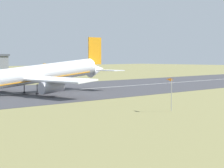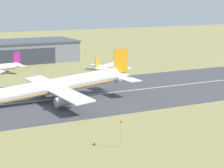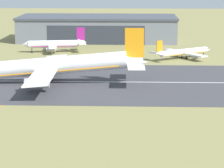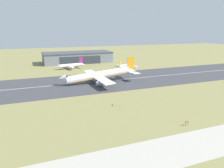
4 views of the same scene
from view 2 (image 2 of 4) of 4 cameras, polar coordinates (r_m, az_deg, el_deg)
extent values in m
cube|color=#3D3D42|center=(164.09, 4.74, -0.59)|extent=(460.95, 55.52, 0.06)
cube|color=silver|center=(164.09, 4.74, -0.58)|extent=(414.85, 0.70, 0.01)
cube|color=slate|center=(235.34, -13.46, 4.00)|extent=(70.33, 27.90, 10.29)
cube|color=#424751|center=(234.73, -13.52, 5.35)|extent=(71.33, 28.90, 0.90)
cube|color=#2D333D|center=(222.02, -12.55, 3.35)|extent=(42.20, 0.12, 8.23)
cylinder|color=white|center=(144.47, -7.09, -0.18)|extent=(43.88, 5.86, 8.59)
cone|color=white|center=(154.94, 1.41, 1.01)|extent=(6.33, 4.55, 4.90)
cube|color=orange|center=(144.74, -7.08, -0.70)|extent=(39.14, 5.51, 3.54)
cube|color=white|center=(156.16, -9.13, 0.30)|extent=(6.93, 20.97, 0.95)
cylinder|color=#A8A8B2|center=(154.54, -9.35, -0.49)|extent=(6.68, 3.18, 3.57)
cube|color=white|center=(132.69, -5.36, -1.54)|extent=(6.93, 20.97, 0.95)
cylinder|color=#A8A8B2|center=(134.10, -6.14, -2.20)|extent=(6.68, 3.18, 3.57)
cube|color=orange|center=(153.58, 1.14, 3.09)|extent=(5.34, 0.40, 8.34)
cube|color=white|center=(160.04, 0.15, 1.29)|extent=(4.83, 7.60, 0.24)
cube|color=white|center=(149.48, 2.45, 0.57)|extent=(4.83, 7.60, 0.24)
cylinder|color=black|center=(147.81, -7.61, -1.45)|extent=(0.24, 0.24, 2.74)
cylinder|color=black|center=(148.07, -7.60, -1.88)|extent=(0.84, 0.84, 0.44)
cylinder|color=black|center=(142.47, -6.75, -1.91)|extent=(0.24, 0.24, 2.74)
cylinder|color=black|center=(142.73, -6.74, -2.35)|extent=(0.84, 0.84, 0.44)
cone|color=white|center=(202.11, -12.17, 2.51)|extent=(3.85, 3.13, 2.60)
cube|color=#991E7A|center=(201.42, -12.34, 3.45)|extent=(3.15, 0.78, 4.92)
cube|color=white|center=(205.38, -12.63, 2.61)|extent=(3.43, 4.81, 0.24)
cube|color=white|center=(198.78, -11.76, 2.36)|extent=(3.43, 4.81, 0.24)
cylinder|color=white|center=(202.66, -0.37, 2.41)|extent=(18.66, 14.11, 2.25)
cone|color=white|center=(212.94, 1.08, 2.83)|extent=(2.96, 3.01, 2.25)
cone|color=white|center=(192.19, -2.03, 2.03)|extent=(3.38, 3.22, 2.03)
cube|color=black|center=(211.88, 0.95, 2.91)|extent=(2.00, 2.20, 0.44)
cube|color=orange|center=(202.76, -0.37, 2.23)|extent=(16.86, 12.79, 0.20)
cube|color=white|center=(200.53, 1.15, 2.19)|extent=(7.91, 9.38, 0.40)
cylinder|color=#A8A8B2|center=(201.56, 1.03, 1.97)|extent=(3.20, 2.83, 1.40)
cube|color=white|center=(205.79, -1.74, 2.42)|extent=(7.91, 9.38, 0.40)
cylinder|color=#A8A8B2|center=(206.13, -1.48, 2.17)|extent=(3.20, 2.83, 1.40)
cube|color=orange|center=(192.14, -1.97, 2.83)|extent=(2.16, 1.64, 3.83)
cube|color=white|center=(190.85, -1.28, 1.95)|extent=(3.74, 4.06, 0.24)
cube|color=white|center=(193.60, -2.76, 2.08)|extent=(3.74, 4.06, 0.24)
cylinder|color=black|center=(211.24, 0.81, 2.28)|extent=(0.24, 0.24, 1.31)
cylinder|color=black|center=(211.31, 0.81, 2.16)|extent=(0.84, 0.84, 0.44)
cylinder|color=black|center=(202.27, -0.04, 1.88)|extent=(0.24, 0.24, 1.31)
cylinder|color=black|center=(202.34, -0.04, 1.75)|extent=(0.84, 0.84, 0.44)
cylinder|color=black|center=(203.50, -0.72, 1.93)|extent=(0.24, 0.24, 1.31)
cylinder|color=black|center=(203.57, -0.72, 1.81)|extent=(0.84, 0.84, 0.44)
cylinder|color=#B7B7BC|center=(99.98, 1.19, -6.55)|extent=(0.14, 0.14, 6.08)
cone|color=orange|center=(100.37, 1.18, -4.82)|extent=(1.55, 2.24, 0.60)
camera|label=1|loc=(45.91, -51.43, -24.05)|focal=70.00mm
camera|label=3|loc=(73.83, 73.81, 1.97)|focal=85.00mm
camera|label=4|loc=(5.78, 92.83, 14.48)|focal=35.00mm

